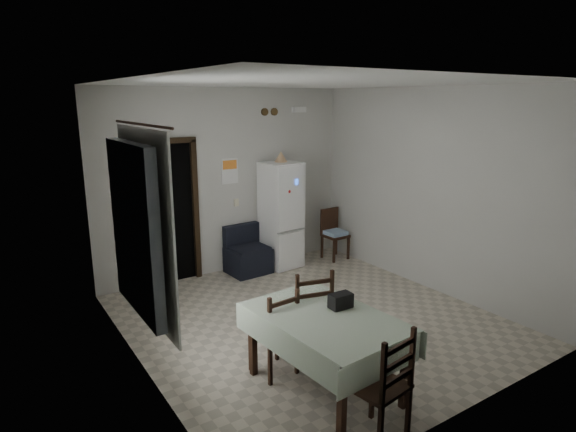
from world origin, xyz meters
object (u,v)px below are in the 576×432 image
(fridge, at_px, (281,215))
(navy_seat, at_px, (248,250))
(dining_chair_far_right, at_px, (308,312))
(corner_chair, at_px, (335,234))
(dining_chair_near_head, at_px, (377,384))
(dining_chair_far_left, at_px, (274,331))
(dining_table, at_px, (325,353))

(fridge, distance_m, navy_seat, 0.80)
(navy_seat, height_order, dining_chair_far_right, dining_chair_far_right)
(corner_chair, xyz_separation_m, dining_chair_near_head, (-2.63, -3.78, 0.07))
(fridge, distance_m, corner_chair, 1.09)
(corner_chair, relative_size, dining_chair_far_left, 0.95)
(corner_chair, bearing_deg, fridge, 165.79)
(navy_seat, bearing_deg, corner_chair, -10.63)
(dining_chair_far_left, bearing_deg, fridge, -128.93)
(dining_table, xyz_separation_m, dining_chair_near_head, (-0.07, -0.77, 0.12))
(fridge, bearing_deg, dining_table, -121.74)
(navy_seat, bearing_deg, dining_chair_far_right, -108.39)
(fridge, height_order, dining_chair_far_right, fridge)
(navy_seat, xyz_separation_m, corner_chair, (1.61, -0.22, 0.06))
(dining_table, xyz_separation_m, dining_chair_far_left, (-0.24, 0.53, 0.07))
(corner_chair, bearing_deg, dining_chair_far_left, -140.11)
(navy_seat, relative_size, dining_chair_near_head, 0.75)
(navy_seat, xyz_separation_m, dining_chair_far_left, (-1.19, -2.70, 0.08))
(corner_chair, bearing_deg, dining_chair_far_right, -135.65)
(dining_table, relative_size, dining_chair_far_right, 1.43)
(corner_chair, distance_m, dining_chair_far_right, 3.37)
(dining_chair_far_right, bearing_deg, dining_chair_far_left, 20.98)
(dining_chair_far_left, height_order, dining_chair_far_right, dining_chair_far_right)
(dining_chair_far_right, bearing_deg, dining_table, 82.74)
(fridge, bearing_deg, corner_chair, -18.13)
(fridge, distance_m, dining_table, 3.63)
(dining_table, xyz_separation_m, dining_chair_far_right, (0.23, 0.59, 0.13))
(fridge, distance_m, dining_chair_near_head, 4.34)
(dining_table, bearing_deg, dining_chair_far_left, 109.83)
(fridge, relative_size, dining_chair_near_head, 1.73)
(fridge, bearing_deg, dining_chair_far_left, -129.62)
(dining_chair_far_left, distance_m, dining_chair_far_right, 0.47)
(dining_chair_far_right, bearing_deg, navy_seat, -91.81)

